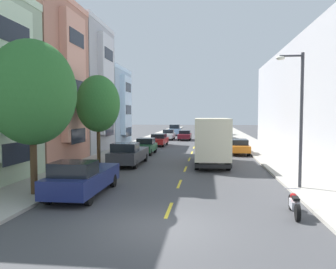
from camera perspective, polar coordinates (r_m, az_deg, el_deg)
name	(u,v)px	position (r m, az deg, el deg)	size (l,w,h in m)	color
ground_plane	(195,145)	(41.08, 4.63, -1.84)	(160.00, 160.00, 0.00)	#424244
sidewalk_left	(135,145)	(39.99, -5.70, -1.89)	(3.20, 120.00, 0.14)	#A39E93
sidewalk_right	(256,147)	(39.46, 14.89, -2.06)	(3.20, 120.00, 0.14)	#A39E93
lane_centerline_dashes	(193,150)	(35.61, 4.31, -2.64)	(0.14, 47.20, 0.01)	yellow
townhouse_third_dove_grey	(48,90)	(35.97, -19.91, 7.11)	(12.50, 7.87, 12.80)	#A8A8AD
townhouse_fourth_powder_blue	(81,108)	(43.14, -14.63, 4.37)	(11.81, 7.87, 9.51)	#9EB7CC
street_tree_nearest	(32,93)	(16.36, -22.25, 6.63)	(3.95, 3.95, 7.01)	#47331E
street_tree_second	(98,104)	(24.78, -11.88, 5.16)	(3.16, 3.16, 6.48)	#47331E
street_lamp	(298,110)	(17.69, 21.39, 3.96)	(1.35, 0.28, 6.66)	#38383D
delivery_box_truck	(212,139)	(24.80, 7.46, -0.80)	(2.57, 7.14, 3.50)	beige
parked_sedan_red	(159,140)	(40.22, -1.60, -0.87)	(1.93, 4.55, 1.43)	#AD1E1E
parked_suv_sky	(175,130)	(60.68, 1.18, 0.82)	(2.04, 4.84, 1.93)	#7A9EC6
parked_suv_champagne	(223,130)	(61.49, 9.39, 0.80)	(2.00, 4.82, 1.93)	tan
parked_wagon_silver	(226,134)	(52.03, 9.90, 0.12)	(1.88, 4.72, 1.50)	#B2B5BA
parked_pickup_charcoal	(129,154)	(25.00, -6.77, -3.35)	(2.06, 5.32, 1.73)	#333338
parked_hatchback_forest	(145,146)	(31.89, -3.93, -1.99)	(1.82, 4.03, 1.50)	#194C28
parked_hatchback_white	(168,135)	(49.91, 0.05, -0.02)	(1.74, 4.00, 1.50)	silver
parked_sedan_orange	(238,146)	(32.38, 11.96, -1.99)	(1.82, 4.51, 1.43)	orange
parked_pickup_navy	(82,178)	(16.10, -14.45, -7.22)	(2.00, 5.30, 1.73)	navy
moving_burgundy_sedan	(185,135)	(49.20, 2.89, -0.08)	(1.80, 4.50, 1.43)	maroon
parked_motorcycle	(294,204)	(13.61, 20.79, -11.10)	(0.62, 2.05, 0.90)	black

